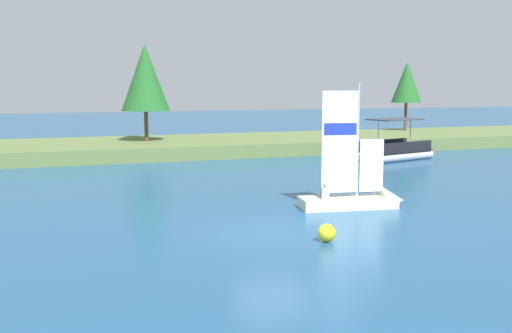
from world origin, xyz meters
The scene contains 7 objects.
ground_plane centered at (0.00, 0.00, 0.00)m, with size 200.00×200.00×0.00m, color navy.
shore_bank centered at (0.00, 25.92, 0.48)m, with size 80.00×10.63×0.96m, color #5B703D.
shoreline_tree_centre centered at (0.01, 26.00, 5.59)m, with size 3.52×3.52×7.05m.
shoreline_tree_midright centered at (24.11, 28.82, 5.30)m, with size 2.70×2.70×6.18m.
sailboat centered at (5.16, 2.98, 0.41)m, with size 4.61×1.94×5.52m.
pontoon_boat centered at (15.32, 16.72, 0.68)m, with size 5.75×3.72×2.80m.
channel_buoy centered at (1.25, -1.60, 0.29)m, with size 0.59×0.59×0.59m, color yellow.
Camera 1 is at (-7.31, -18.90, 5.02)m, focal length 42.59 mm.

